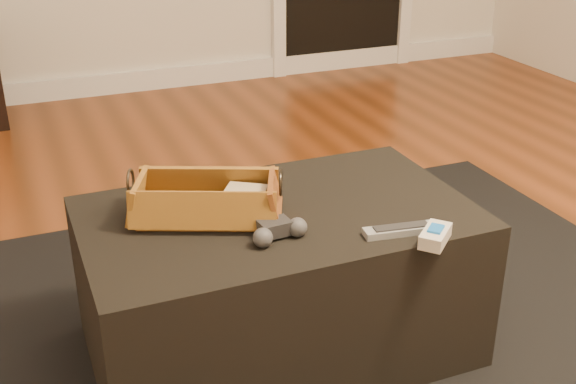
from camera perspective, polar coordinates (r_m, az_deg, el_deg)
name	(u,v)px	position (r m, az deg, el deg)	size (l,w,h in m)	color
floor	(354,349)	(2.09, 5.22, -12.28)	(5.00, 5.50, 0.01)	brown
baseboard	(146,80)	(4.44, -11.16, 8.67)	(5.00, 0.04, 0.12)	white
area_rug	(285,357)	(2.04, -0.21, -12.93)	(2.60, 2.00, 0.01)	black
ottoman	(278,281)	(1.95, -0.77, -7.08)	(1.00, 0.60, 0.42)	black
tv_remote	(199,212)	(1.81, -7.07, -1.55)	(0.20, 0.04, 0.02)	black
cloth_bundle	(247,198)	(1.83, -3.29, -0.50)	(0.10, 0.07, 0.06)	#C2B187
wicker_basket	(206,202)	(1.81, -6.46, -0.78)	(0.42, 0.32, 0.13)	#AE6D27
game_controller	(278,230)	(1.71, -0.79, -3.06)	(0.15, 0.09, 0.05)	#242426
silver_remote	(401,230)	(1.76, 8.92, -2.97)	(0.19, 0.07, 0.02)	#9DA0A4
cream_gadget	(435,236)	(1.73, 11.56, -3.40)	(0.11, 0.11, 0.04)	silver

